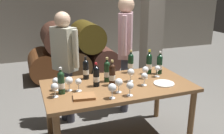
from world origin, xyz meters
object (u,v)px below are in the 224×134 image
(wine_bottle_7, at_px, (86,69))
(wine_glass_4, at_px, (144,77))
(wine_glass_10, at_px, (158,69))
(taster_seated_left, at_px, (65,59))
(wine_bottle_1, at_px, (96,76))
(wine_glass_5, at_px, (69,81))
(wine_glass_0, at_px, (112,88))
(tasting_notebook, at_px, (84,97))
(dining_table, at_px, (118,92))
(wine_bottle_2, at_px, (112,74))
(wine_bottle_6, at_px, (149,63))
(serving_plate, at_px, (164,83))
(wine_glass_3, at_px, (131,73))
(wine_glass_8, at_px, (78,82))
(wine_glass_7, at_px, (119,83))
(wine_glass_9, at_px, (56,81))
(wine_bottle_5, at_px, (131,63))
(wine_bottle_0, at_px, (159,64))
(wine_glass_1, at_px, (55,87))
(wine_glass_2, at_px, (130,86))
(wine_bottle_4, at_px, (61,82))
(wine_glass_6, at_px, (145,70))
(sommelier_presenting, at_px, (125,44))
(wine_bottle_3, at_px, (107,71))

(wine_bottle_7, bearing_deg, wine_glass_4, -37.59)
(wine_glass_10, bearing_deg, taster_seated_left, 148.09)
(wine_bottle_1, height_order, wine_glass_5, wine_bottle_1)
(wine_glass_0, height_order, tasting_notebook, wine_glass_0)
(dining_table, height_order, wine_bottle_2, wine_bottle_2)
(tasting_notebook, bearing_deg, wine_bottle_2, 39.33)
(wine_bottle_6, xyz_separation_m, serving_plate, (-0.01, -0.39, -0.13))
(wine_bottle_2, distance_m, wine_glass_3, 0.25)
(wine_bottle_6, bearing_deg, taster_seated_left, 153.21)
(wine_glass_4, height_order, wine_glass_8, wine_glass_4)
(wine_glass_7, relative_size, serving_plate, 0.66)
(wine_glass_9, relative_size, taster_seated_left, 0.09)
(wine_glass_0, bearing_deg, taster_seated_left, 105.27)
(dining_table, xyz_separation_m, wine_glass_0, (-0.19, -0.34, 0.20))
(wine_bottle_5, bearing_deg, wine_glass_5, -159.28)
(wine_bottle_0, distance_m, tasting_notebook, 1.17)
(wine_glass_1, xyz_separation_m, wine_glass_2, (0.73, -0.23, -0.00))
(wine_bottle_2, height_order, wine_glass_7, wine_bottle_2)
(wine_bottle_2, height_order, wine_bottle_4, wine_bottle_2)
(wine_glass_4, bearing_deg, wine_bottle_2, 158.11)
(wine_bottle_1, height_order, wine_bottle_5, wine_bottle_5)
(wine_bottle_1, height_order, wine_glass_6, wine_bottle_1)
(wine_glass_3, relative_size, wine_glass_4, 1.05)
(wine_bottle_4, xyz_separation_m, sommelier_presenting, (1.06, 0.79, 0.16))
(wine_glass_1, xyz_separation_m, wine_glass_10, (1.29, 0.18, -0.01))
(tasting_notebook, bearing_deg, wine_bottle_7, 81.74)
(wine_glass_1, xyz_separation_m, taster_seated_left, (0.25, 0.83, 0.05))
(wine_bottle_6, xyz_separation_m, wine_glass_4, (-0.24, -0.35, -0.03))
(wine_glass_0, bearing_deg, serving_plate, 12.90)
(wine_bottle_1, bearing_deg, wine_glass_0, -81.56)
(wine_glass_2, xyz_separation_m, wine_glass_6, (0.38, 0.41, 0.00))
(wine_glass_1, xyz_separation_m, tasting_notebook, (0.27, -0.12, -0.09))
(wine_glass_0, height_order, wine_glass_3, wine_glass_0)
(wine_glass_0, bearing_deg, wine_glass_3, 44.99)
(wine_bottle_6, distance_m, wine_glass_4, 0.43)
(dining_table, distance_m, tasting_notebook, 0.52)
(wine_glass_7, bearing_deg, wine_glass_6, 31.97)
(wine_bottle_1, height_order, wine_glass_3, wine_bottle_1)
(wine_bottle_3, bearing_deg, wine_glass_7, -88.17)
(wine_bottle_5, xyz_separation_m, serving_plate, (0.19, -0.51, -0.12))
(wine_glass_3, xyz_separation_m, wine_glass_10, (0.38, 0.04, -0.01))
(wine_bottle_5, xyz_separation_m, wine_glass_3, (-0.13, -0.30, -0.02))
(wine_glass_2, distance_m, taster_seated_left, 1.16)
(dining_table, height_order, wine_bottle_1, wine_bottle_1)
(wine_bottle_0, distance_m, wine_glass_8, 1.13)
(wine_glass_8, bearing_deg, wine_bottle_0, 10.44)
(tasting_notebook, relative_size, serving_plate, 0.92)
(wine_bottle_7, xyz_separation_m, wine_glass_5, (-0.26, -0.30, -0.01))
(wine_glass_2, bearing_deg, wine_bottle_7, 115.17)
(wine_glass_0, relative_size, wine_glass_10, 1.10)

